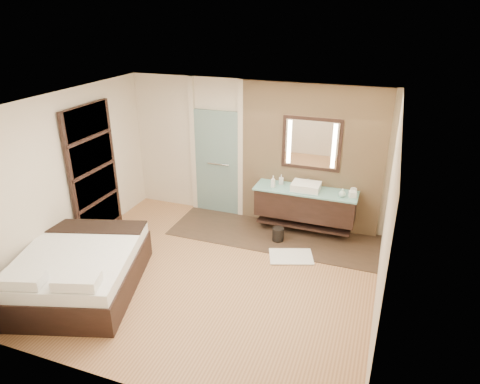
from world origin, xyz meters
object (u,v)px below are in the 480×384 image
at_px(mirror_unit, 311,144).
at_px(bed, 79,270).
at_px(waste_bin, 278,235).
at_px(vanity, 305,204).

relative_size(mirror_unit, bed, 0.44).
height_order(bed, waste_bin, bed).
height_order(vanity, mirror_unit, mirror_unit).
bearing_deg(mirror_unit, bed, -131.50).
bearing_deg(mirror_unit, waste_bin, -116.34).
xyz_separation_m(vanity, mirror_unit, (0.00, 0.24, 1.07)).
height_order(vanity, bed, vanity).
relative_size(bed, waste_bin, 9.41).
bearing_deg(mirror_unit, vanity, -90.00).
bearing_deg(waste_bin, mirror_unit, 63.66).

